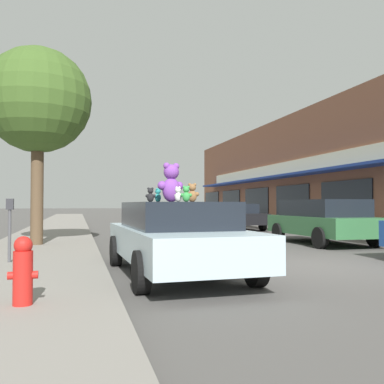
{
  "coord_description": "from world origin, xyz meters",
  "views": [
    {
      "loc": [
        -4.76,
        -8.07,
        1.3
      ],
      "look_at": [
        -1.97,
        2.38,
        1.61
      ],
      "focal_mm": 40.0,
      "sensor_mm": 36.0,
      "label": 1
    }
  ],
  "objects_px": {
    "teddy_bear_brown": "(192,193)",
    "parking_meter": "(10,222)",
    "parked_car_far_right": "(234,216)",
    "teddy_bear_white": "(178,194)",
    "street_tree": "(38,101)",
    "teddy_bear_giant": "(171,183)",
    "teddy_bear_teal": "(158,195)",
    "teddy_bear_green": "(186,194)",
    "parked_car_far_center": "(323,220)",
    "plush_art_car": "(176,236)",
    "teddy_bear_black": "(150,195)",
    "fire_hydrant": "(23,270)"
  },
  "relations": [
    {
      "from": "teddy_bear_black",
      "to": "fire_hydrant",
      "type": "relative_size",
      "value": 0.33
    },
    {
      "from": "plush_art_car",
      "to": "fire_hydrant",
      "type": "bearing_deg",
      "value": -136.4
    },
    {
      "from": "teddy_bear_giant",
      "to": "teddy_bear_white",
      "type": "distance_m",
      "value": 0.96
    },
    {
      "from": "teddy_bear_giant",
      "to": "teddy_bear_green",
      "type": "bearing_deg",
      "value": 72.67
    },
    {
      "from": "teddy_bear_green",
      "to": "parking_meter",
      "type": "xyz_separation_m",
      "value": [
        -3.01,
        2.53,
        -0.51
      ]
    },
    {
      "from": "parked_car_far_right",
      "to": "teddy_bear_black",
      "type": "bearing_deg",
      "value": -116.36
    },
    {
      "from": "teddy_bear_giant",
      "to": "teddy_bear_white",
      "type": "relative_size",
      "value": 2.88
    },
    {
      "from": "street_tree",
      "to": "parking_meter",
      "type": "height_order",
      "value": "street_tree"
    },
    {
      "from": "teddy_bear_giant",
      "to": "fire_hydrant",
      "type": "distance_m",
      "value": 3.56
    },
    {
      "from": "fire_hydrant",
      "to": "parked_car_far_right",
      "type": "bearing_deg",
      "value": 61.48
    },
    {
      "from": "teddy_bear_black",
      "to": "teddy_bear_green",
      "type": "distance_m",
      "value": 0.95
    },
    {
      "from": "teddy_bear_teal",
      "to": "teddy_bear_green",
      "type": "xyz_separation_m",
      "value": [
        0.21,
        -1.39,
        -0.0
      ]
    },
    {
      "from": "teddy_bear_giant",
      "to": "teddy_bear_brown",
      "type": "height_order",
      "value": "teddy_bear_giant"
    },
    {
      "from": "teddy_bear_white",
      "to": "parking_meter",
      "type": "relative_size",
      "value": 0.2
    },
    {
      "from": "teddy_bear_white",
      "to": "parked_car_far_right",
      "type": "distance_m",
      "value": 15.18
    },
    {
      "from": "plush_art_car",
      "to": "teddy_bear_green",
      "type": "distance_m",
      "value": 1.24
    },
    {
      "from": "parked_car_far_center",
      "to": "fire_hydrant",
      "type": "distance_m",
      "value": 11.01
    },
    {
      "from": "teddy_bear_teal",
      "to": "parked_car_far_right",
      "type": "distance_m",
      "value": 14.1
    },
    {
      "from": "street_tree",
      "to": "fire_hydrant",
      "type": "height_order",
      "value": "street_tree"
    },
    {
      "from": "teddy_bear_teal",
      "to": "parking_meter",
      "type": "height_order",
      "value": "teddy_bear_teal"
    },
    {
      "from": "teddy_bear_giant",
      "to": "teddy_bear_teal",
      "type": "relative_size",
      "value": 2.69
    },
    {
      "from": "teddy_bear_brown",
      "to": "fire_hydrant",
      "type": "height_order",
      "value": "teddy_bear_brown"
    },
    {
      "from": "parked_car_far_center",
      "to": "parking_meter",
      "type": "bearing_deg",
      "value": -160.54
    },
    {
      "from": "teddy_bear_teal",
      "to": "teddy_bear_green",
      "type": "distance_m",
      "value": 1.4
    },
    {
      "from": "parked_car_far_center",
      "to": "teddy_bear_white",
      "type": "bearing_deg",
      "value": -137.73
    },
    {
      "from": "teddy_bear_white",
      "to": "parked_car_far_center",
      "type": "bearing_deg",
      "value": -74.81
    },
    {
      "from": "parked_car_far_center",
      "to": "parked_car_far_right",
      "type": "bearing_deg",
      "value": 90.0
    },
    {
      "from": "teddy_bear_brown",
      "to": "street_tree",
      "type": "relative_size",
      "value": 0.06
    },
    {
      "from": "parked_car_far_right",
      "to": "plush_art_car",
      "type": "bearing_deg",
      "value": -114.86
    },
    {
      "from": "teddy_bear_teal",
      "to": "street_tree",
      "type": "height_order",
      "value": "street_tree"
    },
    {
      "from": "parked_car_far_right",
      "to": "teddy_bear_white",
      "type": "bearing_deg",
      "value": -114.01
    },
    {
      "from": "parking_meter",
      "to": "parked_car_far_center",
      "type": "bearing_deg",
      "value": 19.46
    },
    {
      "from": "teddy_bear_giant",
      "to": "street_tree",
      "type": "relative_size",
      "value": 0.13
    },
    {
      "from": "teddy_bear_teal",
      "to": "teddy_bear_brown",
      "type": "bearing_deg",
      "value": 87.6
    },
    {
      "from": "teddy_bear_giant",
      "to": "fire_hydrant",
      "type": "xyz_separation_m",
      "value": [
        -2.28,
        -2.47,
        -1.15
      ]
    },
    {
      "from": "plush_art_car",
      "to": "street_tree",
      "type": "bearing_deg",
      "value": 116.18
    },
    {
      "from": "teddy_bear_brown",
      "to": "fire_hydrant",
      "type": "relative_size",
      "value": 0.44
    },
    {
      "from": "teddy_bear_green",
      "to": "parked_car_far_right",
      "type": "bearing_deg",
      "value": -93.08
    },
    {
      "from": "teddy_bear_brown",
      "to": "parking_meter",
      "type": "relative_size",
      "value": 0.27
    },
    {
      "from": "teddy_bear_giant",
      "to": "fire_hydrant",
      "type": "relative_size",
      "value": 0.93
    },
    {
      "from": "teddy_bear_giant",
      "to": "parked_car_far_right",
      "type": "height_order",
      "value": "teddy_bear_giant"
    },
    {
      "from": "street_tree",
      "to": "fire_hydrant",
      "type": "distance_m",
      "value": 8.65
    },
    {
      "from": "teddy_bear_brown",
      "to": "parking_meter",
      "type": "height_order",
      "value": "teddy_bear_brown"
    },
    {
      "from": "teddy_bear_teal",
      "to": "parked_car_far_center",
      "type": "relative_size",
      "value": 0.06
    },
    {
      "from": "teddy_bear_white",
      "to": "parking_meter",
      "type": "xyz_separation_m",
      "value": [
        -2.91,
        2.4,
        -0.51
      ]
    },
    {
      "from": "teddy_bear_giant",
      "to": "teddy_bear_green",
      "type": "height_order",
      "value": "teddy_bear_giant"
    },
    {
      "from": "teddy_bear_giant",
      "to": "parked_car_far_right",
      "type": "distance_m",
      "value": 14.32
    },
    {
      "from": "teddy_bear_black",
      "to": "parking_meter",
      "type": "relative_size",
      "value": 0.21
    },
    {
      "from": "teddy_bear_green",
      "to": "plush_art_car",
      "type": "bearing_deg",
      "value": -72.62
    },
    {
      "from": "fire_hydrant",
      "to": "teddy_bear_green",
      "type": "bearing_deg",
      "value": 31.63
    }
  ]
}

